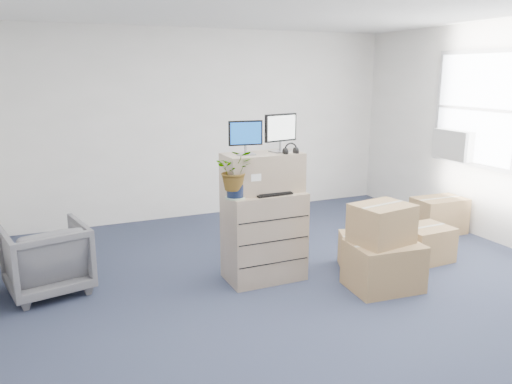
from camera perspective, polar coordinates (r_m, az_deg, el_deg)
ground at (r=4.93m, az=7.88°, el=-12.70°), size 7.00×7.00×0.00m
wall_back at (r=7.67m, az=-5.62°, el=7.72°), size 6.00×0.02×2.80m
ac_unit at (r=7.40m, az=21.74°, el=5.05°), size 0.24×0.60×0.40m
filing_cabinet_lower at (r=5.32m, az=0.92°, el=-5.04°), size 0.82×0.50×0.95m
filing_cabinet_upper at (r=5.18m, az=0.74°, el=2.23°), size 0.82×0.41×0.41m
monitor_left at (r=5.02m, az=-1.20°, el=6.45°), size 0.35×0.15×0.34m
monitor_right at (r=5.21m, az=2.85°, el=7.02°), size 0.40×0.20×0.40m
headphones at (r=5.13m, az=3.98°, el=4.84°), size 0.15×0.02×0.15m
keyboard at (r=5.09m, az=1.92°, el=-0.20°), size 0.40×0.18×0.02m
mouse at (r=5.25m, az=4.44°, el=0.24°), size 0.10×0.08×0.03m
water_bottle at (r=5.22m, az=1.76°, el=1.26°), size 0.06×0.06×0.22m
phone_dock at (r=5.19m, az=0.21°, el=0.43°), size 0.06×0.05×0.13m
external_drive at (r=5.42m, az=4.18°, el=0.82°), size 0.21×0.17×0.06m
tissue_box at (r=5.36m, az=3.73°, el=1.50°), size 0.26×0.18×0.09m
potted_plant at (r=4.90m, az=-2.41°, el=1.87°), size 0.48×0.50×0.40m
office_chair at (r=5.45m, az=-22.84°, el=-6.66°), size 0.88×0.85×0.77m
cardboard_boxes at (r=5.96m, az=16.38°, el=-5.34°), size 2.57×1.72×0.88m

